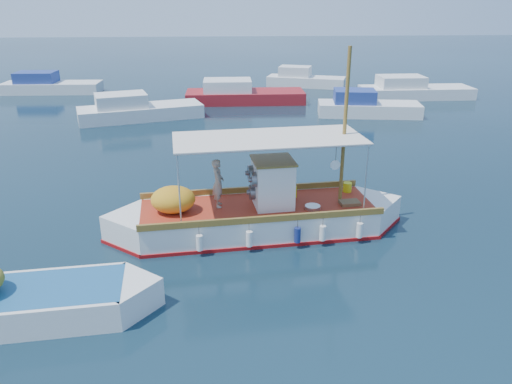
{
  "coord_description": "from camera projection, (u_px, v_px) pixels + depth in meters",
  "views": [
    {
      "loc": [
        -1.5,
        -14.01,
        7.11
      ],
      "look_at": [
        -0.58,
        0.0,
        1.52
      ],
      "focal_mm": 35.0,
      "sensor_mm": 36.0,
      "label": 1
    }
  ],
  "objects": [
    {
      "name": "bg_boat_nw",
      "position": [
        137.0,
        111.0,
        30.27
      ],
      "size": [
        7.72,
        4.46,
        1.8
      ],
      "rotation": [
        0.0,
        0.0,
        0.3
      ],
      "color": "silver",
      "rests_on": "ground"
    },
    {
      "name": "ground",
      "position": [
        274.0,
        236.0,
        15.71
      ],
      "size": [
        160.0,
        160.0,
        0.0
      ],
      "primitive_type": "plane",
      "color": "black",
      "rests_on": "ground"
    },
    {
      "name": "bg_boat_far_w",
      "position": [
        49.0,
        86.0,
        38.38
      ],
      "size": [
        7.36,
        2.48,
        1.8
      ],
      "rotation": [
        0.0,
        0.0,
        -0.02
      ],
      "color": "silver",
      "rests_on": "ground"
    },
    {
      "name": "bg_boat_e",
      "position": [
        413.0,
        91.0,
        36.49
      ],
      "size": [
        8.05,
        2.69,
        1.8
      ],
      "rotation": [
        0.0,
        0.0,
        0.01
      ],
      "color": "silver",
      "rests_on": "ground"
    },
    {
      "name": "dinghy",
      "position": [
        14.0,
        306.0,
        11.62
      ],
      "size": [
        6.74,
        2.39,
        1.65
      ],
      "rotation": [
        0.0,
        0.0,
        0.1
      ],
      "color": "white",
      "rests_on": "ground"
    },
    {
      "name": "bg_boat_far_n",
      "position": [
        304.0,
        80.0,
        41.05
      ],
      "size": [
        6.58,
        3.85,
        1.8
      ],
      "rotation": [
        0.0,
        0.0,
        -0.32
      ],
      "color": "silver",
      "rests_on": "ground"
    },
    {
      "name": "bg_boat_ne",
      "position": [
        366.0,
        108.0,
        31.19
      ],
      "size": [
        6.5,
        3.05,
        1.8
      ],
      "rotation": [
        0.0,
        0.0,
        -0.14
      ],
      "color": "silver",
      "rests_on": "ground"
    },
    {
      "name": "bg_boat_n",
      "position": [
        241.0,
        95.0,
        34.94
      ],
      "size": [
        8.22,
        2.84,
        1.8
      ],
      "rotation": [
        0.0,
        0.0,
        -0.01
      ],
      "color": "maroon",
      "rests_on": "ground"
    },
    {
      "name": "fishing_caique",
      "position": [
        256.0,
        216.0,
        15.88
      ],
      "size": [
        9.64,
        3.31,
        5.91
      ],
      "rotation": [
        0.0,
        0.0,
        0.1
      ],
      "color": "white",
      "rests_on": "ground"
    }
  ]
}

